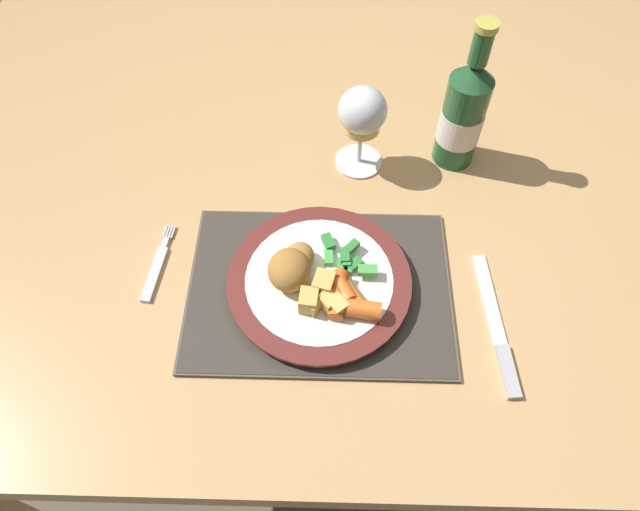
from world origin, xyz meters
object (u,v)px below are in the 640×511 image
(dining_table, at_px, (323,200))
(dinner_plate, at_px, (321,282))
(table_knife, at_px, (498,334))
(bottle, at_px, (463,113))
(fork, at_px, (157,268))
(wine_glass, at_px, (362,115))

(dining_table, bearing_deg, dinner_plate, -89.42)
(table_knife, distance_m, bottle, 0.33)
(table_knife, bearing_deg, fork, 168.82)
(dining_table, relative_size, wine_glass, 9.34)
(dinner_plate, relative_size, table_knife, 1.17)
(dinner_plate, bearing_deg, dining_table, 90.58)
(dining_table, bearing_deg, bottle, 7.57)
(dinner_plate, height_order, bottle, bottle)
(dining_table, distance_m, table_knife, 0.38)
(fork, relative_size, table_knife, 0.61)
(dinner_plate, height_order, wine_glass, wine_glass)
(wine_glass, relative_size, bottle, 0.59)
(dining_table, bearing_deg, wine_glass, 11.54)
(dining_table, height_order, bottle, bottle)
(dining_table, relative_size, table_knife, 6.30)
(table_knife, height_order, bottle, bottle)
(dining_table, relative_size, fork, 10.27)
(dining_table, distance_m, dinner_plate, 0.25)
(dining_table, xyz_separation_m, wine_glass, (0.06, 0.01, 0.18))
(wine_glass, bearing_deg, dinner_plate, -102.97)
(fork, xyz_separation_m, table_knife, (0.46, -0.09, 0.00))
(dining_table, height_order, fork, fork)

